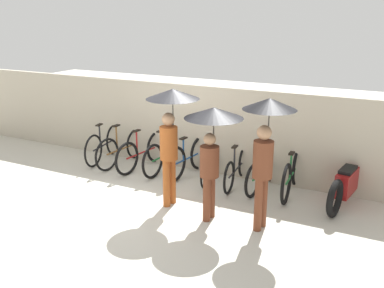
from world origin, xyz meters
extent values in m
plane|color=beige|center=(0.00, 0.00, 0.00)|extent=(30.00, 30.00, 0.00)
cube|color=#B2A893|center=(0.00, 2.22, 0.96)|extent=(13.52, 0.12, 1.91)
torus|color=black|center=(-2.33, 2.27, 0.38)|extent=(0.16, 0.76, 0.76)
torus|color=black|center=(-2.18, 1.29, 0.38)|extent=(0.16, 0.76, 0.76)
cylinder|color=black|center=(-2.25, 1.78, 0.38)|extent=(0.18, 0.98, 0.04)
cylinder|color=black|center=(-2.23, 1.61, 0.64)|extent=(0.04, 0.04, 0.52)
cube|color=black|center=(-2.23, 1.61, 0.92)|extent=(0.12, 0.21, 0.03)
cylinder|color=black|center=(-2.33, 2.27, 0.72)|extent=(0.04, 0.04, 0.67)
cylinder|color=black|center=(-2.33, 2.27, 1.05)|extent=(0.44, 0.09, 0.03)
torus|color=black|center=(-1.65, 2.26, 0.38)|extent=(0.12, 0.75, 0.75)
torus|color=black|center=(-1.74, 1.22, 0.38)|extent=(0.12, 0.75, 0.75)
cylinder|color=brown|center=(-1.69, 1.74, 0.38)|extent=(0.13, 1.05, 0.04)
cylinder|color=brown|center=(-1.71, 1.55, 0.67)|extent=(0.04, 0.04, 0.58)
cube|color=black|center=(-1.71, 1.55, 0.97)|extent=(0.11, 0.21, 0.03)
cylinder|color=brown|center=(-1.65, 2.26, 0.67)|extent=(0.04, 0.04, 0.59)
cylinder|color=brown|center=(-1.65, 2.26, 0.97)|extent=(0.44, 0.07, 0.03)
torus|color=black|center=(-1.07, 2.25, 0.37)|extent=(0.14, 0.75, 0.75)
torus|color=black|center=(-1.18, 1.19, 0.37)|extent=(0.14, 0.75, 0.75)
cylinder|color=maroon|center=(-1.13, 1.72, 0.37)|extent=(0.15, 1.07, 0.04)
cylinder|color=maroon|center=(-1.15, 1.54, 0.64)|extent=(0.04, 0.04, 0.54)
cube|color=black|center=(-1.15, 1.54, 0.92)|extent=(0.11, 0.21, 0.03)
cylinder|color=maroon|center=(-1.07, 2.25, 0.67)|extent=(0.04, 0.04, 0.59)
cylinder|color=maroon|center=(-1.07, 2.25, 0.96)|extent=(0.44, 0.07, 0.03)
torus|color=black|center=(-0.54, 2.27, 0.38)|extent=(0.10, 0.76, 0.76)
torus|color=black|center=(-0.59, 1.29, 0.38)|extent=(0.10, 0.76, 0.76)
cylinder|color=#19662D|center=(-0.56, 1.78, 0.38)|extent=(0.09, 0.98, 0.04)
cylinder|color=#19662D|center=(-0.57, 1.61, 0.67)|extent=(0.04, 0.04, 0.58)
cube|color=black|center=(-0.57, 1.61, 0.97)|extent=(0.10, 0.20, 0.03)
cylinder|color=#19662D|center=(-0.54, 2.27, 0.71)|extent=(0.04, 0.04, 0.66)
cylinder|color=#19662D|center=(-0.54, 2.27, 1.04)|extent=(0.44, 0.05, 0.03)
torus|color=black|center=(0.06, 2.27, 0.39)|extent=(0.16, 0.78, 0.77)
torus|color=black|center=(-0.06, 1.30, 0.39)|extent=(0.16, 0.78, 0.77)
cylinder|color=#19478C|center=(0.00, 1.79, 0.39)|extent=(0.16, 0.97, 0.04)
cylinder|color=#19478C|center=(-0.02, 1.62, 0.63)|extent=(0.04, 0.04, 0.48)
cube|color=black|center=(-0.02, 1.62, 0.88)|extent=(0.11, 0.21, 0.03)
cylinder|color=#19478C|center=(0.06, 2.27, 0.71)|extent=(0.04, 0.04, 0.65)
cylinder|color=#19478C|center=(0.06, 2.27, 1.03)|extent=(0.44, 0.08, 0.03)
torus|color=black|center=(0.49, 2.30, 0.33)|extent=(0.14, 0.66, 0.66)
torus|color=black|center=(0.64, 1.31, 0.33)|extent=(0.14, 0.66, 0.66)
cylinder|color=black|center=(0.56, 1.80, 0.33)|extent=(0.19, 0.99, 0.04)
cylinder|color=black|center=(0.59, 1.63, 0.60)|extent=(0.04, 0.04, 0.53)
cube|color=black|center=(0.59, 1.63, 0.88)|extent=(0.12, 0.21, 0.03)
cylinder|color=black|center=(0.49, 2.30, 0.69)|extent=(0.04, 0.04, 0.73)
cylinder|color=black|center=(0.49, 2.30, 1.06)|extent=(0.44, 0.10, 0.03)
torus|color=black|center=(1.08, 2.29, 0.33)|extent=(0.11, 0.66, 0.66)
torus|color=black|center=(1.17, 1.26, 0.33)|extent=(0.11, 0.66, 0.66)
cylinder|color=black|center=(1.13, 1.78, 0.33)|extent=(0.13, 1.04, 0.04)
cylinder|color=black|center=(1.14, 1.60, 0.59)|extent=(0.04, 0.04, 0.52)
cube|color=black|center=(1.14, 1.60, 0.86)|extent=(0.11, 0.21, 0.03)
cylinder|color=black|center=(1.08, 2.29, 0.64)|extent=(0.04, 0.04, 0.62)
cylinder|color=black|center=(1.08, 2.29, 0.95)|extent=(0.44, 0.07, 0.03)
torus|color=black|center=(1.74, 2.28, 0.34)|extent=(0.12, 0.68, 0.68)
torus|color=black|center=(1.64, 1.30, 0.34)|extent=(0.12, 0.68, 0.68)
cylinder|color=#19662D|center=(1.69, 1.79, 0.34)|extent=(0.13, 0.98, 0.04)
cylinder|color=#19662D|center=(1.67, 1.62, 0.59)|extent=(0.04, 0.04, 0.50)
cube|color=black|center=(1.67, 1.62, 0.86)|extent=(0.11, 0.21, 0.03)
cylinder|color=#19662D|center=(1.74, 2.28, 0.69)|extent=(0.04, 0.04, 0.70)
cylinder|color=#19662D|center=(1.74, 2.28, 1.04)|extent=(0.44, 0.07, 0.03)
torus|color=black|center=(2.22, 2.34, 0.39)|extent=(0.11, 0.78, 0.78)
torus|color=black|center=(2.28, 1.30, 0.39)|extent=(0.11, 0.78, 0.78)
cylinder|color=#19662D|center=(2.25, 1.82, 0.39)|extent=(0.10, 1.04, 0.04)
cylinder|color=#19662D|center=(2.27, 1.64, 0.63)|extent=(0.04, 0.04, 0.48)
cube|color=black|center=(2.27, 1.64, 0.88)|extent=(0.10, 0.20, 0.03)
cylinder|color=#19662D|center=(2.22, 2.34, 0.70)|extent=(0.04, 0.04, 0.63)
cylinder|color=#19662D|center=(2.22, 2.34, 1.02)|extent=(0.44, 0.05, 0.03)
cylinder|color=#9E4C1E|center=(0.38, 0.21, 0.44)|extent=(0.13, 0.13, 0.88)
cylinder|color=#9E4C1E|center=(0.40, 0.39, 0.44)|extent=(0.13, 0.13, 0.88)
cylinder|color=#9E4C1E|center=(0.39, 0.30, 1.18)|extent=(0.32, 0.32, 0.60)
sphere|color=tan|center=(0.39, 0.30, 1.62)|extent=(0.23, 0.23, 0.23)
cylinder|color=#332D28|center=(0.40, 0.44, 1.59)|extent=(0.02, 0.02, 0.74)
cone|color=black|center=(0.40, 0.44, 2.05)|extent=(0.95, 0.95, 0.18)
cylinder|color=brown|center=(1.27, 0.02, 0.39)|extent=(0.13, 0.13, 0.78)
cylinder|color=brown|center=(1.28, 0.20, 0.39)|extent=(0.13, 0.13, 0.78)
cylinder|color=brown|center=(1.28, 0.11, 1.04)|extent=(0.32, 0.32, 0.53)
sphere|color=tan|center=(1.28, 0.11, 1.43)|extent=(0.20, 0.20, 0.20)
cylinder|color=#332D28|center=(1.28, 0.25, 1.41)|extent=(0.02, 0.02, 0.68)
cone|color=black|center=(1.28, 0.25, 1.84)|extent=(0.99, 0.99, 0.18)
cylinder|color=brown|center=(2.15, 0.09, 0.45)|extent=(0.13, 0.13, 0.89)
cylinder|color=brown|center=(2.18, 0.27, 0.45)|extent=(0.13, 0.13, 0.89)
cylinder|color=brown|center=(2.16, 0.18, 1.19)|extent=(0.32, 0.32, 0.61)
sphere|color=tan|center=(2.16, 0.18, 1.63)|extent=(0.23, 0.23, 0.23)
cylinder|color=#332D28|center=(2.18, 0.32, 1.60)|extent=(0.02, 0.02, 0.74)
cone|color=black|center=(2.18, 0.32, 2.06)|extent=(0.85, 0.85, 0.18)
torus|color=black|center=(3.36, 2.46, 0.34)|extent=(0.21, 0.69, 0.68)
torus|color=black|center=(3.17, 1.16, 0.34)|extent=(0.21, 0.69, 0.68)
cube|color=maroon|center=(3.27, 1.81, 0.42)|extent=(0.34, 0.75, 0.44)
cube|color=black|center=(3.27, 1.81, 0.67)|extent=(0.29, 0.53, 0.06)
cylinder|color=#B2B2B7|center=(3.36, 2.46, 0.89)|extent=(0.58, 0.11, 0.03)
camera|label=1|loc=(4.04, -5.97, 3.38)|focal=40.00mm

